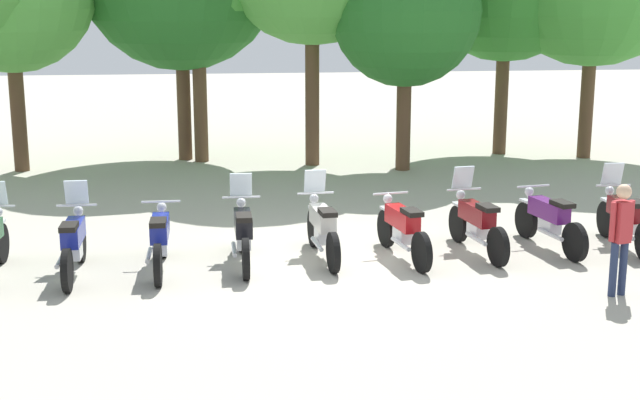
{
  "coord_description": "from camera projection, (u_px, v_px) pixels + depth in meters",
  "views": [
    {
      "loc": [
        -1.8,
        -13.51,
        4.05
      ],
      "look_at": [
        0.0,
        0.5,
        0.9
      ],
      "focal_mm": 49.33,
      "sensor_mm": 36.0,
      "label": 1
    }
  ],
  "objects": [
    {
      "name": "ground_plane",
      "position": [
        324.0,
        261.0,
        14.19
      ],
      "size": [
        80.0,
        80.0,
        0.0
      ],
      "primitive_type": "plane",
      "color": "#ADA899"
    },
    {
      "name": "motorcycle_1",
      "position": [
        74.0,
        242.0,
        13.34
      ],
      "size": [
        0.62,
        2.19,
        1.37
      ],
      "rotation": [
        0.0,
        0.0,
        1.58
      ],
      "color": "black",
      "rests_on": "ground_plane"
    },
    {
      "name": "motorcycle_2",
      "position": [
        160.0,
        239.0,
        13.59
      ],
      "size": [
        0.62,
        2.19,
        0.99
      ],
      "rotation": [
        0.0,
        0.0,
        1.57
      ],
      "color": "black",
      "rests_on": "ground_plane"
    },
    {
      "name": "motorcycle_3",
      "position": [
        243.0,
        232.0,
        13.92
      ],
      "size": [
        0.62,
        2.19,
        1.37
      ],
      "rotation": [
        0.0,
        0.0,
        1.57
      ],
      "color": "black",
      "rests_on": "ground_plane"
    },
    {
      "name": "motorcycle_4",
      "position": [
        322.0,
        227.0,
        14.24
      ],
      "size": [
        0.62,
        2.19,
        1.37
      ],
      "rotation": [
        0.0,
        0.0,
        1.65
      ],
      "color": "black",
      "rests_on": "ground_plane"
    },
    {
      "name": "motorcycle_5",
      "position": [
        402.0,
        228.0,
        14.23
      ],
      "size": [
        0.63,
        2.18,
        0.99
      ],
      "rotation": [
        0.0,
        0.0,
        1.73
      ],
      "color": "black",
      "rests_on": "ground_plane"
    },
    {
      "name": "motorcycle_6",
      "position": [
        477.0,
        223.0,
        14.55
      ],
      "size": [
        0.62,
        2.18,
        1.37
      ],
      "rotation": [
        0.0,
        0.0,
        1.7
      ],
      "color": "black",
      "rests_on": "ground_plane"
    },
    {
      "name": "motorcycle_7",
      "position": [
        549.0,
        220.0,
        14.81
      ],
      "size": [
        0.63,
        2.18,
        0.99
      ],
      "rotation": [
        0.0,
        0.0,
        1.73
      ],
      "color": "black",
      "rests_on": "ground_plane"
    },
    {
      "name": "motorcycle_8",
      "position": [
        625.0,
        218.0,
        14.87
      ],
      "size": [
        0.62,
        2.19,
        1.37
      ],
      "rotation": [
        0.0,
        0.0,
        1.54
      ],
      "color": "black",
      "rests_on": "ground_plane"
    },
    {
      "name": "person_0",
      "position": [
        621.0,
        232.0,
        12.31
      ],
      "size": [
        0.41,
        0.26,
        1.62
      ],
      "rotation": [
        0.0,
        0.0,
        1.84
      ],
      "color": "#232D4C",
      "rests_on": "ground_plane"
    },
    {
      "name": "tree_5",
      "position": [
        406.0,
        12.0,
        21.2
      ],
      "size": [
        3.65,
        3.65,
        5.72
      ],
      "color": "brown",
      "rests_on": "ground_plane"
    }
  ]
}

